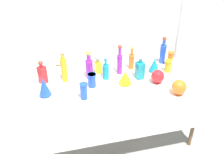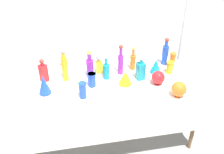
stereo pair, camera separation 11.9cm
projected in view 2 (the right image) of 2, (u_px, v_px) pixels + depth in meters
name	position (u px, v px, depth m)	size (l,w,h in m)	color
ground_plane	(112.00, 130.00, 3.35)	(40.00, 40.00, 0.00)	gray
display_table	(113.00, 90.00, 2.93)	(1.98, 1.12, 0.76)	white
tall_bottle_0	(106.00, 70.00, 2.98)	(0.08, 0.08, 0.31)	teal
tall_bottle_1	(133.00, 61.00, 3.15)	(0.07, 0.07, 0.32)	orange
tall_bottle_2	(65.00, 66.00, 2.91)	(0.07, 0.07, 0.42)	orange
tall_bottle_3	(90.00, 66.00, 2.98)	(0.09, 0.09, 0.37)	purple
tall_bottle_4	(121.00, 62.00, 3.04)	(0.06, 0.06, 0.39)	purple
tall_bottle_5	(165.00, 53.00, 3.25)	(0.08, 0.08, 0.37)	blue
square_decanter_0	(43.00, 72.00, 2.92)	(0.11, 0.11, 0.29)	red
square_decanter_1	(141.00, 69.00, 2.95)	(0.10, 0.10, 0.33)	teal
square_decanter_2	(99.00, 64.00, 3.09)	(0.09, 0.09, 0.25)	yellow
slender_vase_0	(170.00, 67.00, 3.10)	(0.09, 0.09, 0.16)	orange
slender_vase_1	(92.00, 79.00, 2.85)	(0.11, 0.11, 0.17)	blue
slender_vase_2	(172.00, 60.00, 3.19)	(0.08, 0.08, 0.21)	orange
slender_vase_3	(83.00, 90.00, 2.67)	(0.09, 0.09, 0.19)	blue
fluted_vase_0	(125.00, 78.00, 2.88)	(0.16, 0.16, 0.17)	orange
fluted_vase_1	(44.00, 85.00, 2.72)	(0.14, 0.14, 0.22)	blue
fluted_vase_2	(156.00, 66.00, 3.10)	(0.14, 0.14, 0.18)	teal
round_bowl_0	(179.00, 89.00, 2.69)	(0.17, 0.17, 0.18)	orange
round_bowl_1	(158.00, 78.00, 2.89)	(0.16, 0.16, 0.17)	red
price_tag_left	(68.00, 116.00, 2.44)	(0.05, 0.01, 0.04)	white
cardboard_box_behind_left	(76.00, 81.00, 4.00)	(0.58, 0.47, 0.47)	tan
canopy_pole	(183.00, 34.00, 3.59)	(0.18, 0.18, 2.50)	silver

